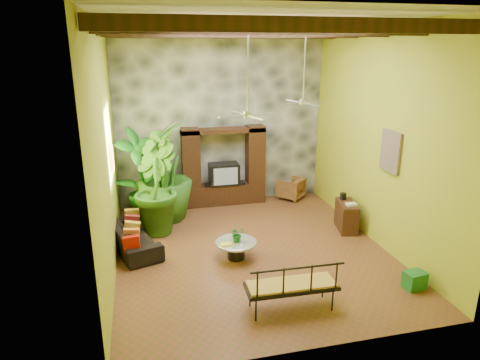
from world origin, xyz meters
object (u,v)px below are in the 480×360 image
object	(u,v)px
tall_plant_a	(141,175)
tall_plant_b	(154,187)
tall_plant_c	(163,171)
coffee_table	(236,248)
ceiling_fan_front	(248,104)
green_bin	(415,280)
ceiling_fan_back	(303,93)
iron_bench	(293,284)
side_console	(346,216)
sofa	(132,237)
wicker_armchair	(291,188)
entertainment_center	(224,172)

from	to	relation	value
tall_plant_a	tall_plant_b	bearing A→B (deg)	-71.06
tall_plant_c	coffee_table	bearing A→B (deg)	-63.41
ceiling_fan_front	tall_plant_a	bearing A→B (deg)	127.19
tall_plant_b	green_bin	size ratio (longest dim) A/B	6.06
ceiling_fan_back	iron_bench	distance (m)	4.91
coffee_table	side_console	world-z (taller)	side_console
ceiling_fan_front	iron_bench	bearing A→B (deg)	-82.09
coffee_table	sofa	bearing A→B (deg)	155.47
tall_plant_a	side_console	bearing A→B (deg)	-20.85
ceiling_fan_front	tall_plant_c	xyz separation A→B (m)	(-1.58, 2.76, -2.07)
iron_bench	side_console	size ratio (longest dim) A/B	1.84
wicker_armchair	tall_plant_c	size ratio (longest dim) A/B	0.27
tall_plant_c	iron_bench	size ratio (longest dim) A/B	1.61
ceiling_fan_front	tall_plant_a	size ratio (longest dim) A/B	0.74
tall_plant_b	coffee_table	distance (m)	2.67
ceiling_fan_back	sofa	bearing A→B (deg)	-173.09
coffee_table	wicker_armchair	bearing A→B (deg)	53.64
ceiling_fan_front	green_bin	size ratio (longest dim) A/B	4.76
entertainment_center	green_bin	bearing A→B (deg)	-64.11
ceiling_fan_front	ceiling_fan_back	distance (m)	2.41
ceiling_fan_back	green_bin	world-z (taller)	ceiling_fan_back
wicker_armchair	iron_bench	size ratio (longest dim) A/B	0.44
iron_bench	ceiling_fan_back	bearing A→B (deg)	69.16
sofa	wicker_armchair	xyz separation A→B (m)	(4.73, 2.40, 0.03)
green_bin	iron_bench	bearing A→B (deg)	-176.48
ceiling_fan_back	sofa	distance (m)	5.29
coffee_table	iron_bench	xyz separation A→B (m)	(0.52, -2.16, 0.27)
wicker_armchair	ceiling_fan_front	bearing A→B (deg)	13.69
tall_plant_b	tall_plant_c	bearing A→B (deg)	69.89
iron_bench	side_console	distance (m)	3.97
tall_plant_b	side_console	bearing A→B (deg)	-12.32
green_bin	tall_plant_b	bearing A→B (deg)	140.41
iron_bench	side_console	world-z (taller)	iron_bench
wicker_armchair	iron_bench	bearing A→B (deg)	27.19
side_console	coffee_table	bearing A→B (deg)	-151.11
entertainment_center	tall_plant_c	xyz separation A→B (m)	(-1.78, -0.78, 0.37)
wicker_armchair	side_console	distance (m)	2.61
green_bin	side_console	bearing A→B (deg)	90.00
ceiling_fan_front	tall_plant_b	distance (m)	3.51
wicker_armchair	green_bin	size ratio (longest dim) A/B	1.85
tall_plant_b	coffee_table	xyz separation A→B (m)	(1.63, -1.90, -0.93)
ceiling_fan_front	green_bin	bearing A→B (deg)	-34.02
tall_plant_c	iron_bench	world-z (taller)	tall_plant_c
tall_plant_b	green_bin	world-z (taller)	tall_plant_b
entertainment_center	coffee_table	bearing A→B (deg)	-97.14
tall_plant_a	green_bin	xyz separation A→B (m)	(5.02, -4.78, -1.08)
entertainment_center	iron_bench	distance (m)	5.64
wicker_armchair	side_console	bearing A→B (deg)	59.48
entertainment_center	ceiling_fan_front	size ratio (longest dim) A/B	1.29
entertainment_center	side_console	size ratio (longest dim) A/B	2.67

